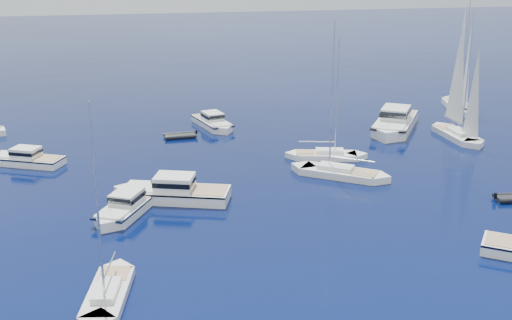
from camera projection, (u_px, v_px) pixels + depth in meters
The scene contains 13 objects.
ground at pixel (397, 311), 38.63m from camera, with size 400.00×400.00×0.00m, color #08154C.
motor_cruiser_left at pixel (127, 213), 53.13m from camera, with size 2.76×9.01×2.36m, color silver, non-canonical shape.
motor_cruiser_centre at pixel (173, 200), 56.05m from camera, with size 3.34×10.92×2.87m, color white, non-canonical shape.
motor_cruiser_far_l at pixel (26, 164), 65.35m from camera, with size 2.65×8.67×2.28m, color white, non-canonical shape.
motor_cruiser_distant at pixel (394, 130), 77.97m from camera, with size 4.09×13.36×3.51m, color white, non-canonical shape.
motor_cruiser_horizon at pixel (213, 127), 79.23m from camera, with size 2.73×8.92×2.34m, color white, non-canonical shape.
sailboat_fore at pixel (108, 299), 40.06m from camera, with size 2.34×9.00×13.23m, color silver, non-canonical shape.
sailboat_mid_r at pixel (339, 176), 61.85m from camera, with size 2.70×10.37×15.25m, color silver, non-canonical shape.
sailboat_centre at pixel (326, 158), 67.26m from camera, with size 2.33×8.95×13.16m, color white, non-canonical shape.
sailboat_sails_r at pixel (456, 138), 74.54m from camera, with size 2.66×10.25×15.06m, color silver, non-canonical shape.
sailboat_sails_far at pixel (458, 109), 88.37m from camera, with size 2.85×10.98×16.14m, color silver, non-canonical shape.
tender_yellow at pixel (131, 197), 56.53m from camera, with size 1.82×3.26×0.95m, color yellow, non-canonical shape.
tender_grey_far at pixel (180, 138), 74.72m from camera, with size 2.10×3.86×0.95m, color black, non-canonical shape.
Camera 1 is at (-15.50, -31.36, 20.56)m, focal length 45.25 mm.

